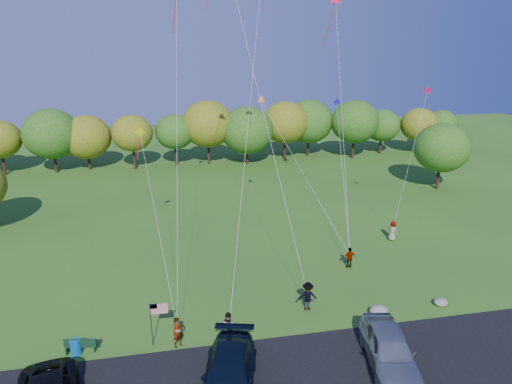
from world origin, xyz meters
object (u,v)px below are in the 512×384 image
flyer_d (350,258)px  trash_barrel (76,347)px  flyer_b (229,328)px  park_bench (80,345)px  flyer_c (308,296)px  minivan_navy (229,375)px  minivan_silver (390,350)px  flyer_e (393,231)px  flyer_a (178,332)px

flyer_d → trash_barrel: flyer_d is taller
flyer_b → park_bench: 8.00m
flyer_c → minivan_navy: bearing=50.3°
flyer_b → flyer_d: (9.90, 6.96, -0.11)m
minivan_navy → flyer_d: bearing=60.1°
flyer_b → flyer_d: bearing=31.2°
minivan_silver → flyer_d: (2.14, 10.52, -0.21)m
flyer_b → minivan_navy: bearing=-102.2°
minivan_silver → park_bench: (-15.73, 4.13, -0.51)m
flyer_b → trash_barrel: flyer_b is taller
park_bench → trash_barrel: park_bench is taller
flyer_c → flyer_e: flyer_c is taller
flyer_e → flyer_c: bearing=94.8°
minivan_silver → flyer_d: 10.74m
trash_barrel → minivan_navy: bearing=-29.3°
minivan_silver → flyer_c: bearing=124.5°
park_bench → trash_barrel: (-0.24, -0.03, -0.07)m
flyer_a → flyer_b: bearing=-38.4°
flyer_a → flyer_d: flyer_a is taller
minivan_silver → flyer_e: size_ratio=3.25×
minivan_silver → minivan_navy: bearing=-167.6°
flyer_d → flyer_e: (5.38, 3.89, 0.06)m
minivan_navy → minivan_silver: 8.31m
minivan_silver → trash_barrel: size_ratio=6.43×
minivan_navy → flyer_b: size_ratio=3.30×
flyer_c → flyer_d: flyer_c is taller
flyer_b → flyer_c: 5.69m
flyer_a → trash_barrel: (-5.40, 0.36, -0.45)m
park_bench → minivan_navy: bearing=-20.3°
flyer_a → trash_barrel: 5.43m
minivan_navy → minivan_silver: size_ratio=1.08×
minivan_silver → flyer_d: minivan_silver is taller
minivan_navy → trash_barrel: (-7.66, 4.31, -0.50)m
minivan_silver → trash_barrel: bearing=176.6°
flyer_a → flyer_e: size_ratio=1.03×
flyer_b → flyer_d: 12.11m
minivan_silver → flyer_a: size_ratio=3.16×
flyer_c → flyer_a: bearing=18.5°
flyer_d → flyer_e: bearing=-146.7°
flyer_a → flyer_e: (18.10, 10.67, -0.03)m
minivan_silver → flyer_a: bearing=171.5°
park_bench → flyer_e: bearing=33.9°
minivan_navy → flyer_b: 3.81m
flyer_c → trash_barrel: 13.55m
minivan_silver → flyer_b: size_ratio=3.05×
flyer_c → trash_barrel: bearing=11.3°
trash_barrel → flyer_c: bearing=7.3°
flyer_d → flyer_b: bearing=32.6°
flyer_d → flyer_e: 6.64m
flyer_e → park_bench: bearing=78.2°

